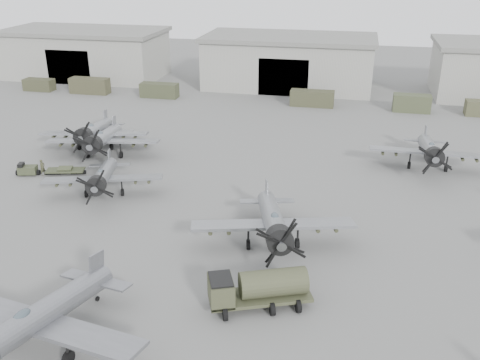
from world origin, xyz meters
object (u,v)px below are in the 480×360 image
object	(u,v)px
fuel_tanker	(259,287)
tug_trailer	(42,170)
aircraft_mid_1	(102,177)
aircraft_extra_926	(102,139)
aircraft_mid_2	(274,222)
aircraft_far_1	(430,150)
aircraft_near_1	(33,321)
ground_crew	(42,168)
aircraft_far_0	(93,131)

from	to	relation	value
fuel_tanker	tug_trailer	world-z (taller)	fuel_tanker
aircraft_mid_1	aircraft_extra_926	world-z (taller)	aircraft_extra_926
aircraft_mid_2	aircraft_far_1	xyz separation A→B (m)	(13.75, 19.97, -0.07)
aircraft_near_1	aircraft_far_1	xyz separation A→B (m)	(25.30, 35.02, -0.17)
aircraft_near_1	fuel_tanker	distance (m)	13.99
aircraft_far_1	aircraft_extra_926	distance (m)	36.10
aircraft_mid_1	aircraft_far_1	distance (m)	34.15
fuel_tanker	tug_trailer	bearing A→B (deg)	124.49
ground_crew	aircraft_far_0	bearing A→B (deg)	0.04
aircraft_near_1	aircraft_mid_2	distance (m)	18.98
tug_trailer	ground_crew	distance (m)	0.42
aircraft_near_1	aircraft_mid_2	xyz separation A→B (m)	(11.56, 15.06, -0.10)
aircraft_near_1	aircraft_far_1	size ratio (longest dim) A/B	1.09
aircraft_mid_1	ground_crew	distance (m)	9.48
aircraft_far_1	tug_trailer	world-z (taller)	aircraft_far_1
fuel_tanker	aircraft_near_1	bearing A→B (deg)	-169.62
aircraft_far_1	tug_trailer	size ratio (longest dim) A/B	1.82
aircraft_far_0	fuel_tanker	distance (m)	35.63
aircraft_far_0	tug_trailer	xyz separation A→B (m)	(-2.00, -8.25, -1.80)
aircraft_mid_1	fuel_tanker	bearing A→B (deg)	-55.37
aircraft_near_1	ground_crew	world-z (taller)	aircraft_near_1
aircraft_extra_926	fuel_tanker	bearing A→B (deg)	-57.50
fuel_tanker	aircraft_extra_926	bearing A→B (deg)	111.44
aircraft_mid_2	aircraft_far_0	world-z (taller)	aircraft_mid_2
aircraft_near_1	aircraft_far_0	xyz separation A→B (m)	(-12.84, 33.27, -0.16)
aircraft_mid_1	tug_trailer	world-z (taller)	aircraft_mid_1
aircraft_far_0	ground_crew	world-z (taller)	aircraft_far_0
aircraft_far_0	ground_crew	distance (m)	8.70
aircraft_near_1	aircraft_far_0	distance (m)	35.66
aircraft_near_1	aircraft_mid_2	world-z (taller)	aircraft_near_1
aircraft_mid_2	fuel_tanker	world-z (taller)	aircraft_mid_2
aircraft_near_1	aircraft_far_1	bearing A→B (deg)	63.71
ground_crew	aircraft_extra_926	bearing A→B (deg)	-21.66
aircraft_mid_1	ground_crew	world-z (taller)	aircraft_mid_1
fuel_tanker	aircraft_far_1	bearing A→B (deg)	41.64
aircraft_mid_1	aircraft_far_1	size ratio (longest dim) A/B	0.90
aircraft_near_1	aircraft_far_0	bearing A→B (deg)	120.66
aircraft_near_1	aircraft_mid_1	size ratio (longest dim) A/B	1.20
aircraft_mid_1	aircraft_far_0	distance (m)	13.81
aircraft_extra_926	fuel_tanker	distance (m)	32.39
aircraft_mid_2	tug_trailer	world-z (taller)	aircraft_mid_2
aircraft_mid_1	aircraft_far_1	world-z (taller)	aircraft_far_1
aircraft_mid_2	aircraft_far_0	size ratio (longest dim) A/B	1.02
aircraft_far_0	aircraft_extra_926	xyz separation A→B (m)	(2.27, -2.31, 0.00)
aircraft_mid_1	aircraft_mid_2	xyz separation A→B (m)	(17.52, -6.24, 0.30)
aircraft_mid_2	fuel_tanker	xyz separation A→B (m)	(0.21, -7.55, -0.87)
aircraft_near_1	aircraft_mid_1	xyz separation A→B (m)	(-5.96, 21.30, -0.40)
aircraft_far_1	aircraft_mid_2	bearing A→B (deg)	-123.82
aircraft_far_1	aircraft_near_1	bearing A→B (deg)	-125.12
aircraft_far_1	tug_trailer	bearing A→B (deg)	-165.27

